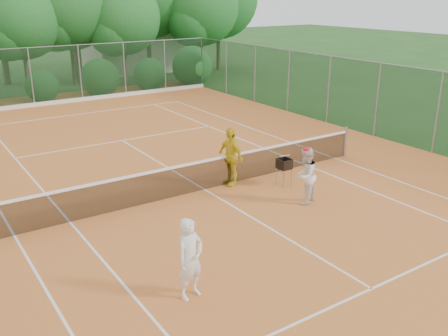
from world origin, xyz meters
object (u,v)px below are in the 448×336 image
at_px(player_yellow, 230,156).
at_px(ball_hopper, 284,164).
at_px(player_white, 190,259).
at_px(player_center_grp, 305,176).

height_order(player_yellow, ball_hopper, player_yellow).
distance_m(player_white, player_center_grp, 5.46).
relative_size(player_center_grp, player_yellow, 0.91).
height_order(player_white, player_center_grp, player_white).
bearing_deg(ball_hopper, player_yellow, 162.60).
bearing_deg(player_yellow, ball_hopper, 48.83).
bearing_deg(player_white, ball_hopper, 20.66).
xyz_separation_m(player_yellow, ball_hopper, (1.32, -0.98, -0.23)).
xyz_separation_m(player_white, player_center_grp, (4.98, 2.22, -0.01)).
relative_size(player_center_grp, ball_hopper, 1.93).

